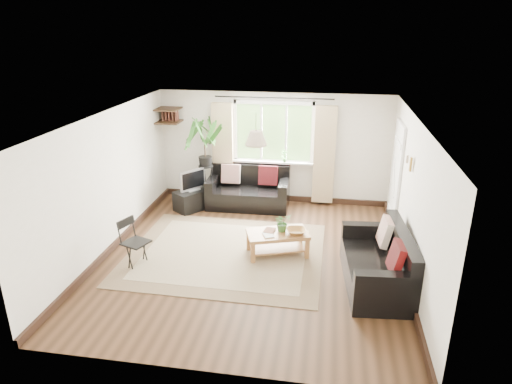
% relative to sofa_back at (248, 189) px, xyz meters
% --- Properties ---
extents(floor, '(5.50, 5.50, 0.00)m').
position_rel_sofa_back_xyz_m(floor, '(0.48, -2.26, -0.41)').
color(floor, black).
rests_on(floor, ground).
extents(ceiling, '(5.50, 5.50, 0.00)m').
position_rel_sofa_back_xyz_m(ceiling, '(0.48, -2.26, 1.99)').
color(ceiling, white).
rests_on(ceiling, floor).
extents(wall_back, '(5.00, 0.02, 2.40)m').
position_rel_sofa_back_xyz_m(wall_back, '(0.48, 0.49, 0.79)').
color(wall_back, silver).
rests_on(wall_back, floor).
extents(wall_front, '(5.00, 0.02, 2.40)m').
position_rel_sofa_back_xyz_m(wall_front, '(0.48, -5.01, 0.79)').
color(wall_front, silver).
rests_on(wall_front, floor).
extents(wall_left, '(0.02, 5.50, 2.40)m').
position_rel_sofa_back_xyz_m(wall_left, '(-2.02, -2.26, 0.79)').
color(wall_left, silver).
rests_on(wall_left, floor).
extents(wall_right, '(0.02, 5.50, 2.40)m').
position_rel_sofa_back_xyz_m(wall_right, '(2.98, -2.26, 0.79)').
color(wall_right, silver).
rests_on(wall_right, floor).
extents(rug, '(3.36, 2.89, 0.02)m').
position_rel_sofa_back_xyz_m(rug, '(-0.01, -2.18, -0.40)').
color(rug, beige).
rests_on(rug, floor).
extents(window, '(2.50, 0.16, 2.16)m').
position_rel_sofa_back_xyz_m(window, '(0.48, 0.45, 1.14)').
color(window, white).
rests_on(window, wall_back).
extents(door, '(0.06, 0.96, 2.06)m').
position_rel_sofa_back_xyz_m(door, '(2.95, -0.56, 0.59)').
color(door, silver).
rests_on(door, wall_right).
extents(corner_shelf, '(0.50, 0.50, 0.34)m').
position_rel_sofa_back_xyz_m(corner_shelf, '(-1.77, 0.24, 1.48)').
color(corner_shelf, black).
rests_on(corner_shelf, wall_back).
extents(pendant_lamp, '(0.36, 0.36, 0.54)m').
position_rel_sofa_back_xyz_m(pendant_lamp, '(0.48, -1.86, 1.64)').
color(pendant_lamp, beige).
rests_on(pendant_lamp, ceiling).
extents(wall_sconce, '(0.12, 0.12, 0.28)m').
position_rel_sofa_back_xyz_m(wall_sconce, '(2.91, -1.96, 1.33)').
color(wall_sconce, beige).
rests_on(wall_sconce, wall_right).
extents(sofa_back, '(1.75, 0.90, 0.82)m').
position_rel_sofa_back_xyz_m(sofa_back, '(0.00, 0.00, 0.00)').
color(sofa_back, black).
rests_on(sofa_back, floor).
extents(sofa_right, '(1.85, 1.04, 0.84)m').
position_rel_sofa_back_xyz_m(sofa_right, '(2.47, -2.77, 0.01)').
color(sofa_right, black).
rests_on(sofa_right, floor).
extents(coffee_table, '(1.15, 0.87, 0.42)m').
position_rel_sofa_back_xyz_m(coffee_table, '(0.88, -2.07, -0.20)').
color(coffee_table, brown).
rests_on(coffee_table, floor).
extents(table_plant, '(0.38, 0.37, 0.32)m').
position_rel_sofa_back_xyz_m(table_plant, '(0.96, -1.99, 0.17)').
color(table_plant, '#346026').
rests_on(table_plant, coffee_table).
extents(bowl, '(0.38, 0.38, 0.08)m').
position_rel_sofa_back_xyz_m(bowl, '(1.20, -2.06, 0.05)').
color(bowl, '#9F6F37').
rests_on(bowl, coffee_table).
extents(book_a, '(0.24, 0.27, 0.02)m').
position_rel_sofa_back_xyz_m(book_a, '(0.67, -2.24, 0.02)').
color(book_a, white).
rests_on(book_a, coffee_table).
extents(book_b, '(0.21, 0.26, 0.02)m').
position_rel_sofa_back_xyz_m(book_b, '(0.65, -2.03, 0.02)').
color(book_b, brown).
rests_on(book_b, coffee_table).
extents(tv_stand, '(0.84, 0.90, 0.43)m').
position_rel_sofa_back_xyz_m(tv_stand, '(-1.13, -0.32, -0.19)').
color(tv_stand, black).
rests_on(tv_stand, floor).
extents(tv, '(0.53, 0.61, 0.47)m').
position_rel_sofa_back_xyz_m(tv, '(-1.13, -0.32, 0.25)').
color(tv, '#A5A5AA').
rests_on(tv, tv_stand).
extents(palm_stand, '(0.74, 0.74, 1.88)m').
position_rel_sofa_back_xyz_m(palm_stand, '(-0.94, 0.04, 0.53)').
color(palm_stand, black).
rests_on(palm_stand, floor).
extents(folding_chair, '(0.53, 0.53, 0.79)m').
position_rel_sofa_back_xyz_m(folding_chair, '(-1.35, -2.81, -0.01)').
color(folding_chair, black).
rests_on(folding_chair, floor).
extents(sill_plant, '(0.14, 0.10, 0.27)m').
position_rel_sofa_back_xyz_m(sill_plant, '(0.73, 0.37, 0.66)').
color(sill_plant, '#2D6023').
rests_on(sill_plant, window).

